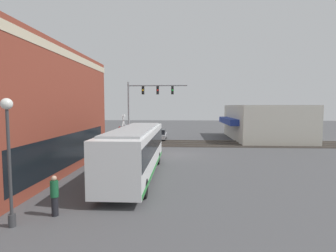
{
  "coord_description": "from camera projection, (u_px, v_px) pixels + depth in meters",
  "views": [
    {
      "loc": [
        -24.98,
        -0.24,
        4.74
      ],
      "look_at": [
        4.78,
        1.29,
        2.43
      ],
      "focal_mm": 28.0,
      "sensor_mm": 36.0,
      "label": 1
    }
  ],
  "objects": [
    {
      "name": "rail_track_near",
      "position": [
        179.0,
        145.0,
        31.22
      ],
      "size": [
        2.6,
        60.0,
        0.15
      ],
      "color": "#332D28",
      "rests_on": "ground"
    },
    {
      "name": "rail_track_far",
      "position": [
        179.0,
        142.0,
        34.41
      ],
      "size": [
        2.6,
        60.0,
        0.15
      ],
      "color": "#332D28",
      "rests_on": "ground"
    },
    {
      "name": "crossing_signal",
      "position": [
        124.0,
        128.0,
        29.13
      ],
      "size": [
        1.41,
        1.18,
        3.81
      ],
      "color": "gray",
      "rests_on": "ground"
    },
    {
      "name": "traffic_signal_gantry",
      "position": [
        145.0,
        99.0,
        29.54
      ],
      "size": [
        0.42,
        6.74,
        7.42
      ],
      "color": "gray",
      "rests_on": "ground"
    },
    {
      "name": "streetlamp",
      "position": [
        9.0,
        151.0,
        10.05
      ],
      "size": [
        0.44,
        0.44,
        5.03
      ],
      "color": "#38383A",
      "rests_on": "ground"
    },
    {
      "name": "parked_car_silver",
      "position": [
        160.0,
        135.0,
        36.5
      ],
      "size": [
        4.27,
        1.82,
        1.47
      ],
      "color": "#B7B7BC",
      "rests_on": "ground"
    },
    {
      "name": "shop_building",
      "position": [
        264.0,
        122.0,
        37.19
      ],
      "size": [
        13.61,
        10.23,
        4.82
      ],
      "color": "beige",
      "rests_on": "ground"
    },
    {
      "name": "brick_building",
      "position": [
        11.0,
        111.0,
        18.29
      ],
      "size": [
        16.77,
        8.4,
        8.78
      ],
      "color": "brown",
      "rests_on": "ground"
    },
    {
      "name": "ground_plane",
      "position": [
        179.0,
        155.0,
        25.25
      ],
      "size": [
        120.0,
        120.0,
        0.0
      ],
      "primitive_type": "plane",
      "color": "#4C4C4F"
    },
    {
      "name": "pedestrian_by_lamp",
      "position": [
        55.0,
        195.0,
        11.23
      ],
      "size": [
        0.34,
        0.34,
        1.76
      ],
      "color": "black",
      "rests_on": "ground"
    },
    {
      "name": "city_bus",
      "position": [
        136.0,
        150.0,
        17.46
      ],
      "size": [
        11.76,
        2.59,
        3.28
      ],
      "color": "white",
      "rests_on": "ground"
    }
  ]
}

